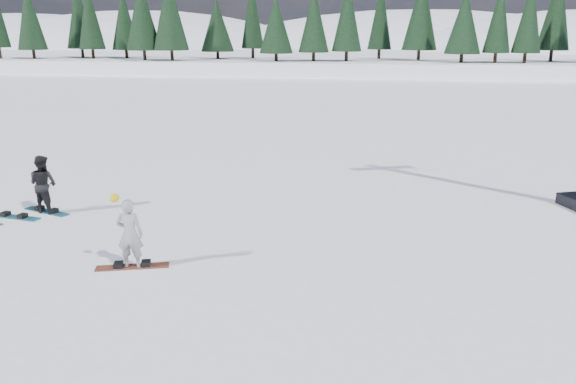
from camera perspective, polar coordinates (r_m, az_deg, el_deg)
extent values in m
plane|color=white|center=(13.71, -23.34, -5.62)|extent=(420.00, 420.00, 0.00)
cube|color=white|center=(66.32, 2.75, 11.07)|extent=(90.00, 14.00, 5.00)
ellipsoid|color=white|center=(197.32, -14.37, 10.24)|extent=(143.00, 110.00, 49.50)
ellipsoid|color=white|center=(211.97, 12.57, 10.45)|extent=(182.00, 140.00, 53.20)
ellipsoid|color=white|center=(265.93, -25.15, 10.48)|extent=(169.00, 130.00, 52.00)
cone|color=black|center=(79.71, -26.52, 14.81)|extent=(3.20, 3.20, 7.50)
cone|color=black|center=(77.62, -24.15, 15.09)|extent=(3.20, 3.20, 7.50)
cone|color=black|center=(75.66, -21.64, 15.36)|extent=(3.20, 3.20, 7.50)
cone|color=black|center=(73.85, -19.00, 15.62)|extent=(3.20, 3.20, 7.50)
cone|color=black|center=(72.19, -16.22, 15.85)|extent=(3.20, 3.20, 7.50)
cone|color=black|center=(70.70, -13.31, 16.06)|extent=(3.20, 3.20, 7.50)
cone|color=black|center=(69.39, -10.28, 16.23)|extent=(3.20, 3.20, 7.50)
cone|color=black|center=(68.26, -7.13, 16.36)|extent=(3.20, 3.20, 7.50)
cone|color=black|center=(67.32, -3.89, 16.45)|extent=(3.20, 3.20, 7.50)
cone|color=black|center=(66.59, -0.56, 16.49)|extent=(3.20, 3.20, 7.50)
cone|color=black|center=(66.08, 2.83, 16.48)|extent=(3.20, 3.20, 7.50)
cone|color=black|center=(65.77, 6.26, 16.41)|extent=(3.20, 3.20, 7.50)
cone|color=black|center=(65.69, 9.71, 16.28)|extent=(3.20, 3.20, 7.50)
cone|color=black|center=(65.83, 13.15, 16.10)|extent=(3.20, 3.20, 7.50)
cone|color=black|center=(66.18, 16.56, 15.86)|extent=(3.20, 3.20, 7.50)
cone|color=black|center=(66.75, 19.91, 15.58)|extent=(3.20, 3.20, 7.50)
cone|color=black|center=(67.53, 23.19, 15.25)|extent=(3.20, 3.20, 7.50)
cone|color=black|center=(68.51, 26.37, 14.89)|extent=(3.20, 3.20, 7.50)
imported|color=#96979B|center=(11.99, -15.78, -4.12)|extent=(0.58, 0.41, 1.49)
sphere|color=#DDA80B|center=(11.73, -17.20, -0.60)|extent=(0.18, 0.18, 0.18)
imported|color=black|center=(16.45, -23.62, 0.75)|extent=(0.87, 0.74, 1.58)
cube|color=#9D3F22|center=(12.25, -15.52, -7.33)|extent=(1.52, 0.70, 0.03)
cube|color=#16647D|center=(16.66, -23.32, -1.83)|extent=(1.51, 0.75, 0.03)
cube|color=#186C87|center=(16.53, -26.06, -2.30)|extent=(1.52, 0.50, 0.03)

